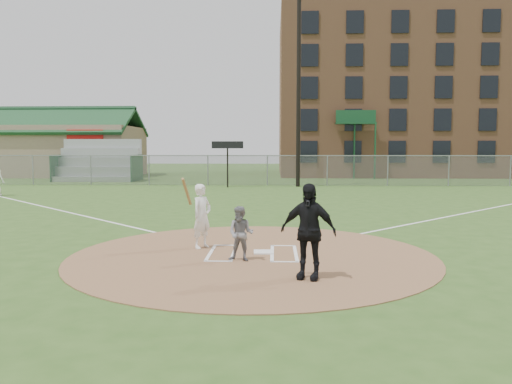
{
  "coord_description": "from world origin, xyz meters",
  "views": [
    {
      "loc": [
        0.51,
        -11.38,
        2.47
      ],
      "look_at": [
        0.0,
        2.0,
        1.3
      ],
      "focal_mm": 35.0,
      "sensor_mm": 36.0,
      "label": 1
    }
  ],
  "objects_px": {
    "home_plate": "(263,252)",
    "catcher": "(241,234)",
    "batter_at_plate": "(202,216)",
    "umpire": "(308,231)"
  },
  "relations": [
    {
      "from": "umpire",
      "to": "batter_at_plate",
      "type": "relative_size",
      "value": 1.02
    },
    {
      "from": "umpire",
      "to": "catcher",
      "type": "bearing_deg",
      "value": 151.66
    },
    {
      "from": "catcher",
      "to": "batter_at_plate",
      "type": "xyz_separation_m",
      "value": [
        -1.06,
        1.38,
        0.2
      ]
    },
    {
      "from": "batter_at_plate",
      "to": "home_plate",
      "type": "bearing_deg",
      "value": -18.38
    },
    {
      "from": "home_plate",
      "to": "catcher",
      "type": "xyz_separation_m",
      "value": [
        -0.47,
        -0.87,
        0.58
      ]
    },
    {
      "from": "home_plate",
      "to": "batter_at_plate",
      "type": "relative_size",
      "value": 0.26
    },
    {
      "from": "umpire",
      "to": "batter_at_plate",
      "type": "xyz_separation_m",
      "value": [
        -2.42,
        2.82,
        -0.11
      ]
    },
    {
      "from": "home_plate",
      "to": "umpire",
      "type": "bearing_deg",
      "value": -68.92
    },
    {
      "from": "home_plate",
      "to": "catcher",
      "type": "height_order",
      "value": "catcher"
    },
    {
      "from": "home_plate",
      "to": "umpire",
      "type": "height_order",
      "value": "umpire"
    }
  ]
}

